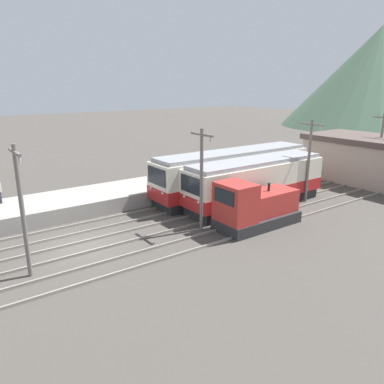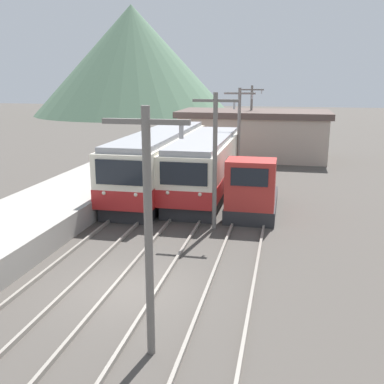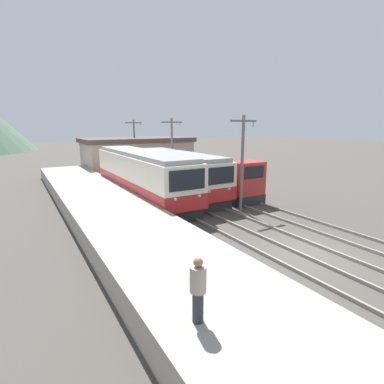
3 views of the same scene
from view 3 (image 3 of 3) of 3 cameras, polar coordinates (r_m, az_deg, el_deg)
name	(u,v)px [view 3 (image 3 of 3)]	position (r m, az deg, el deg)	size (l,w,h in m)	color
ground_plane	(307,252)	(14.42, 21.02, -10.65)	(200.00, 200.00, 0.00)	#47423D
platform_left	(183,277)	(10.41, -1.71, -15.90)	(4.50, 54.00, 1.05)	gray
track_left	(263,264)	(12.59, 13.42, -13.25)	(1.54, 60.00, 0.14)	gray
track_center	(310,250)	(14.54, 21.54, -10.20)	(1.54, 60.00, 0.14)	gray
track_right	(350,237)	(16.90, 27.90, -7.61)	(1.54, 60.00, 0.14)	gray
commuter_train_left	(142,177)	(22.85, -9.54, 2.86)	(2.84, 13.98, 3.59)	#28282B
commuter_train_center	(177,176)	(23.63, -2.82, 3.16)	(2.84, 11.42, 3.42)	#28282B
shunting_locomotive	(231,183)	(22.77, 7.53, 1.70)	(2.40, 5.52, 3.00)	#28282B
catenary_mast_mid	(242,160)	(19.28, 9.56, 6.10)	(2.00, 0.20, 6.09)	slate
catenary_mast_far	(172,149)	(27.48, -3.81, 8.17)	(2.00, 0.20, 6.09)	slate
catenary_mast_distant	(135,143)	(36.48, -10.88, 9.08)	(2.00, 0.20, 6.09)	slate
person_on_platform	(198,288)	(7.09, 1.15, -17.74)	(0.38, 0.38, 1.60)	#282833
station_building	(138,155)	(36.44, -10.30, 7.02)	(12.60, 6.30, 4.02)	#AD9E8E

